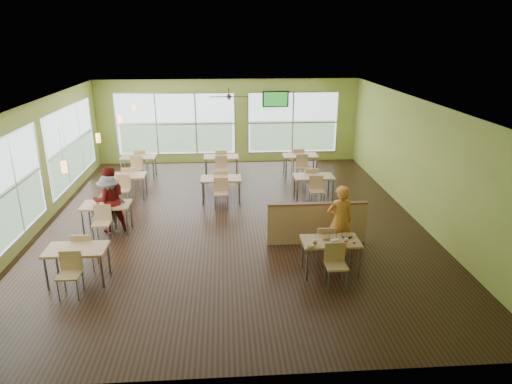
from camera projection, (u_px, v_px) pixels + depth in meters
room at (231, 164)px, 11.91m from camera, size 12.00×12.04×3.20m
window_bays at (148, 143)px, 14.68m from camera, size 9.24×10.24×2.38m
main_table at (331, 246)px, 9.54m from camera, size 1.22×1.52×0.87m
half_wall_divider at (317, 223)px, 10.94m from camera, size 2.40×0.14×1.04m
dining_tables at (196, 180)px, 13.78m from camera, size 6.92×8.72×0.87m
pendant_lights at (109, 128)px, 12.06m from camera, size 0.11×7.31×0.86m
ceiling_fan at (229, 96)px, 14.29m from camera, size 1.25×1.25×0.29m
tv_backwall at (276, 99)px, 17.30m from camera, size 1.00×0.07×0.60m
man_plaid at (340, 221)px, 10.21m from camera, size 0.67×0.50×1.70m
patron_maroon at (110, 200)px, 11.53m from camera, size 1.00×0.90×1.69m
patron_grey at (110, 204)px, 11.45m from camera, size 1.12×0.87×1.53m
cup_blue at (315, 242)px, 9.26m from camera, size 0.10×0.10×0.36m
cup_yellow at (332, 242)px, 9.27m from camera, size 0.08×0.08×0.31m
cup_red_near at (336, 242)px, 9.27m from camera, size 0.10×0.10×0.36m
cup_red_far at (346, 241)px, 9.36m from camera, size 0.08×0.08×0.30m
food_basket at (346, 236)px, 9.65m from camera, size 0.25×0.25×0.06m
ketchup_cup at (354, 243)px, 9.37m from camera, size 0.06×0.06×0.02m
wrapper_left at (311, 247)px, 9.18m from camera, size 0.15×0.14×0.04m
wrapper_mid at (327, 238)px, 9.56m from camera, size 0.20×0.18×0.05m
wrapper_right at (343, 246)px, 9.23m from camera, size 0.16×0.15×0.03m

